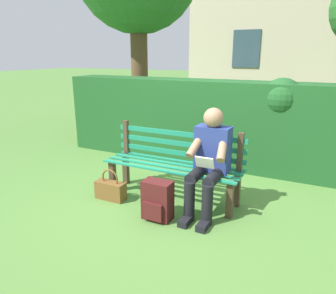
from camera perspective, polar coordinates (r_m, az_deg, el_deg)
The scene contains 7 objects.
ground at distance 3.98m, azimuth 0.65°, elevation -9.23°, with size 60.00×60.00×0.00m, color #517F38.
park_bench at distance 3.86m, azimuth 1.12°, elevation -2.89°, with size 1.70×0.47×0.88m.
person_seated at distance 3.48m, azimuth 7.42°, elevation -2.18°, with size 0.44×0.73×1.17m.
hedge_backdrop at distance 5.22m, azimuth 4.90°, elevation 5.07°, with size 4.53×0.68×1.41m.
building_facade at distance 12.62m, azimuth 26.10°, elevation 22.48°, with size 8.23×3.13×6.79m.
backpack at distance 3.43m, azimuth -1.93°, elevation -9.68°, with size 0.32×0.26×0.43m.
handbag at distance 3.97m, azimuth -10.36°, elevation -7.58°, with size 0.38×0.15×0.39m.
Camera 1 is at (-1.55, 3.23, 1.72)m, focal length 33.70 mm.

